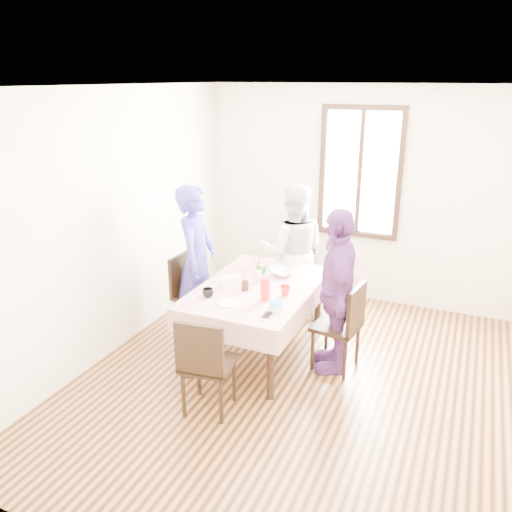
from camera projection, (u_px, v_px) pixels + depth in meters
name	position (u px, v px, depth m)	size (l,w,h in m)	color
ground	(297.00, 382.00, 4.92)	(4.50, 4.50, 0.00)	black
back_wall	(359.00, 197.00, 6.42)	(4.00, 4.00, 0.00)	beige
window_frame	(360.00, 173.00, 6.30)	(1.02, 0.06, 1.62)	black
window_pane	(360.00, 173.00, 6.31)	(0.90, 0.02, 1.50)	white
dining_table	(258.00, 320.00, 5.33)	(0.98, 1.55, 0.75)	black
tablecloth	(258.00, 286.00, 5.20)	(1.10, 1.67, 0.01)	#620B11
chair_left	(196.00, 295.00, 5.74)	(0.42, 0.42, 0.91)	black
chair_right	(336.00, 326.00, 5.03)	(0.42, 0.42, 0.91)	black
chair_far	(293.00, 278.00, 6.22)	(0.42, 0.42, 0.91)	black
chair_near	(209.00, 363.00, 4.38)	(0.42, 0.42, 0.91)	black
person_left	(196.00, 262.00, 5.60)	(0.62, 0.41, 1.71)	#393496
person_far	(293.00, 251.00, 6.09)	(0.79, 0.61, 1.62)	silver
person_right	(336.00, 291.00, 4.92)	(0.96, 0.40, 1.64)	#5B2D6C
mug_black	(208.00, 293.00, 4.93)	(0.11, 0.11, 0.09)	black
mug_flag	(285.00, 290.00, 4.97)	(0.10, 0.10, 0.09)	red
mug_green	(261.00, 270.00, 5.50)	(0.11, 0.11, 0.08)	#0C7226
serving_bowl	(283.00, 273.00, 5.46)	(0.24, 0.24, 0.06)	white
juice_carton	(265.00, 289.00, 4.84)	(0.07, 0.07, 0.22)	red
butter_tub	(276.00, 307.00, 4.64)	(0.13, 0.13, 0.07)	white
jam_jar	(245.00, 286.00, 5.08)	(0.07, 0.07, 0.10)	black
drinking_glass	(222.00, 284.00, 5.10)	(0.08, 0.08, 0.11)	silver
smartphone	(267.00, 315.00, 4.56)	(0.06, 0.12, 0.01)	black
flower_vase	(259.00, 277.00, 5.26)	(0.07, 0.07, 0.13)	silver
plate_left	(232.00, 277.00, 5.42)	(0.20, 0.20, 0.01)	white
plate_far	(277.00, 267.00, 5.70)	(0.20, 0.20, 0.01)	white
plate_near	(228.00, 303.00, 4.79)	(0.20, 0.20, 0.01)	white
butter_lid	(276.00, 303.00, 4.63)	(0.12, 0.12, 0.01)	blue
flower_bunch	(259.00, 266.00, 5.22)	(0.09, 0.09, 0.10)	yellow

